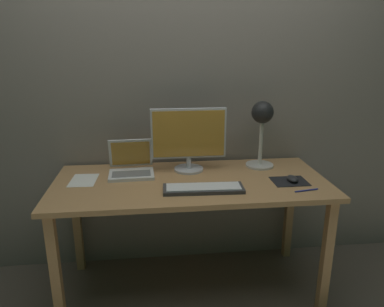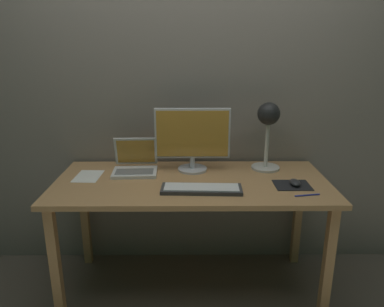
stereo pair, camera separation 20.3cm
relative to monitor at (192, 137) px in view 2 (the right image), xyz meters
The scene contains 11 objects.
ground_plane 0.97m from the monitor, 91.96° to the right, with size 4.80×4.80×0.00m, color brown.
back_wall 0.41m from the monitor, 91.51° to the left, with size 4.80×0.06×2.60m, color gray.
desk 0.34m from the monitor, 91.96° to the right, with size 1.60×0.70×0.74m.
monitor is the anchor object (origin of this frame).
keyboard_main 0.39m from the monitor, 82.02° to the right, with size 0.45×0.16×0.03m.
laptop 0.39m from the monitor, behind, with size 0.28×0.25×0.20m.
desk_lamp 0.48m from the monitor, ahead, with size 0.18×0.18×0.43m.
mousepad 0.66m from the monitor, 24.71° to the right, with size 0.20×0.16×0.00m, color black.
mouse 0.66m from the monitor, 24.65° to the right, with size 0.06×0.10×0.03m, color #28282B.
paper_sheet_near_mouse 0.68m from the monitor, behind, with size 0.15×0.21×0.00m, color white.
pen 0.76m from the monitor, 33.79° to the right, with size 0.01×0.01×0.14m, color #2633A5.
Camera 2 is at (-0.01, -1.99, 1.52)m, focal length 34.03 mm.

